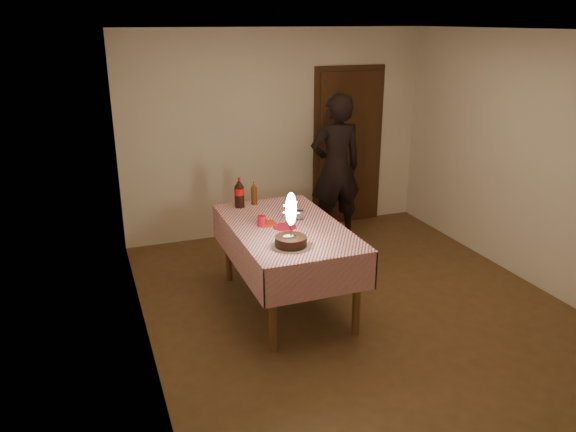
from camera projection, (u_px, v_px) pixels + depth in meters
The scene contains 11 objects.
ground at pixel (353, 303), 5.62m from camera, with size 4.00×4.50×0.01m, color brown.
room_shell at pixel (359, 138), 5.15m from camera, with size 4.04×4.54×2.62m.
dining_table at pixel (286, 236), 5.36m from camera, with size 1.02×1.72×0.84m.
birthday_cake at pixel (291, 233), 4.80m from camera, with size 0.34×0.34×0.48m.
red_plate at pixel (285, 227), 5.27m from camera, with size 0.22×0.22×0.01m, color #AD0C27.
red_cup at pixel (262, 221), 5.29m from camera, with size 0.08×0.08×0.10m, color #A60B1A.
clear_cup at pixel (300, 215), 5.47m from camera, with size 0.07×0.07×0.09m, color white.
napkin_stack at pixel (268, 224), 5.34m from camera, with size 0.15×0.15×0.02m, color #B52714.
cola_bottle at pixel (239, 193), 5.79m from camera, with size 0.10×0.10×0.32m.
amber_bottle_left at pixel (254, 194), 5.89m from camera, with size 0.06×0.06×0.25m.
photographer at pixel (336, 168), 7.02m from camera, with size 0.68×0.47×1.85m.
Camera 1 is at (-2.36, -4.47, 2.69)m, focal length 35.00 mm.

